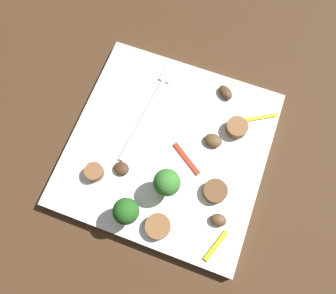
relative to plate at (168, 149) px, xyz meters
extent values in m
plane|color=#422B19|center=(0.00, 0.00, -0.01)|extent=(1.40, 1.40, 0.00)
cube|color=white|center=(0.00, 0.00, 0.00)|extent=(0.29, 0.29, 0.02)
cube|color=silver|center=(0.03, 0.05, 0.01)|extent=(0.14, 0.02, 0.00)
cube|color=silver|center=(0.12, 0.04, 0.01)|extent=(0.04, 0.02, 0.00)
cylinder|color=#408630|center=(-0.06, -0.02, 0.02)|extent=(0.01, 0.01, 0.03)
sphere|color=#387A2D|center=(-0.06, -0.02, 0.04)|extent=(0.04, 0.04, 0.04)
cylinder|color=#296420|center=(-0.11, 0.02, 0.02)|extent=(0.01, 0.01, 0.02)
sphere|color=#235B1E|center=(-0.11, 0.02, 0.04)|extent=(0.04, 0.04, 0.04)
cylinder|color=brown|center=(-0.11, -0.03, 0.02)|extent=(0.05, 0.05, 0.01)
cylinder|color=brown|center=(-0.04, -0.09, 0.02)|extent=(0.04, 0.04, 0.01)
cylinder|color=brown|center=(0.06, -0.09, 0.02)|extent=(0.03, 0.03, 0.02)
cylinder|color=brown|center=(-0.07, 0.09, 0.02)|extent=(0.03, 0.03, 0.02)
ellipsoid|color=brown|center=(0.03, -0.06, 0.01)|extent=(0.02, 0.03, 0.01)
ellipsoid|color=brown|center=(-0.08, -0.10, 0.02)|extent=(0.02, 0.02, 0.01)
ellipsoid|color=#4C331E|center=(0.11, -0.05, 0.01)|extent=(0.03, 0.03, 0.01)
ellipsoid|color=#422B19|center=(-0.06, 0.05, 0.01)|extent=(0.02, 0.02, 0.01)
cube|color=yellow|center=(0.09, -0.11, 0.01)|extent=(0.03, 0.05, 0.00)
cube|color=red|center=(-0.01, -0.03, 0.01)|extent=(0.04, 0.05, 0.00)
cube|color=yellow|center=(-0.11, -0.11, 0.01)|extent=(0.05, 0.02, 0.00)
camera|label=1|loc=(-0.15, -0.05, 0.49)|focal=35.89mm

